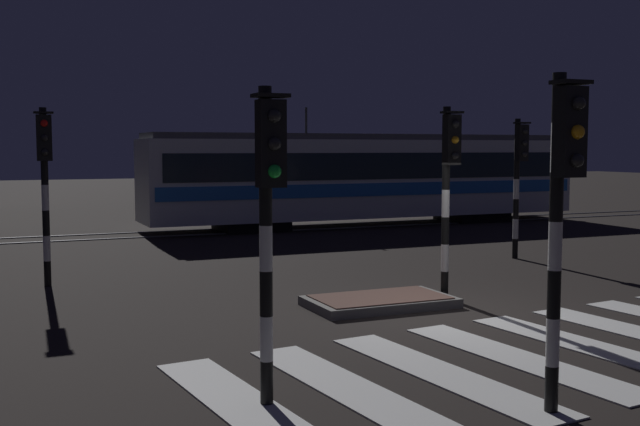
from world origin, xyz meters
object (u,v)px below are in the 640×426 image
at_px(traffic_light_corner_far_right, 519,167).
at_px(traffic_light_corner_near_left, 268,198).
at_px(traffic_light_corner_far_left, 45,169).
at_px(tram, 369,176).
at_px(traffic_light_kerb_mid_left, 562,192).
at_px(traffic_light_median_centre, 449,173).

xyz_separation_m(traffic_light_corner_far_right, traffic_light_corner_near_left, (-9.42, -7.94, -0.05)).
bearing_deg(traffic_light_corner_far_left, tram, 36.30).
xyz_separation_m(traffic_light_kerb_mid_left, traffic_light_corner_far_left, (-4.27, 9.93, 0.03)).
distance_m(traffic_light_median_centre, traffic_light_kerb_mid_left, 6.16).
height_order(traffic_light_corner_far_left, tram, tram).
relative_size(traffic_light_kerb_mid_left, traffic_light_corner_far_left, 0.99).
relative_size(traffic_light_median_centre, traffic_light_kerb_mid_left, 1.00).
bearing_deg(traffic_light_kerb_mid_left, traffic_light_corner_far_right, 54.09).
distance_m(traffic_light_kerb_mid_left, traffic_light_corner_near_left, 3.00).
relative_size(traffic_light_median_centre, tram, 0.22).
relative_size(traffic_light_median_centre, traffic_light_corner_near_left, 1.03).
xyz_separation_m(traffic_light_median_centre, tram, (4.88, 12.68, -0.57)).
height_order(traffic_light_median_centre, traffic_light_corner_far_right, traffic_light_median_centre).
height_order(traffic_light_corner_near_left, traffic_light_corner_far_left, traffic_light_corner_far_left).
xyz_separation_m(traffic_light_median_centre, traffic_light_corner_far_right, (4.43, 3.66, -0.01)).
height_order(traffic_light_kerb_mid_left, traffic_light_corner_near_left, traffic_light_kerb_mid_left).
bearing_deg(traffic_light_median_centre, traffic_light_corner_near_left, -139.42).
distance_m(traffic_light_corner_far_left, tram, 14.28).
height_order(traffic_light_median_centre, traffic_light_corner_near_left, traffic_light_median_centre).
bearing_deg(traffic_light_corner_far_left, traffic_light_median_centre, -32.64).
distance_m(traffic_light_corner_near_left, tram, 19.62).
bearing_deg(traffic_light_kerb_mid_left, tram, 68.53).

